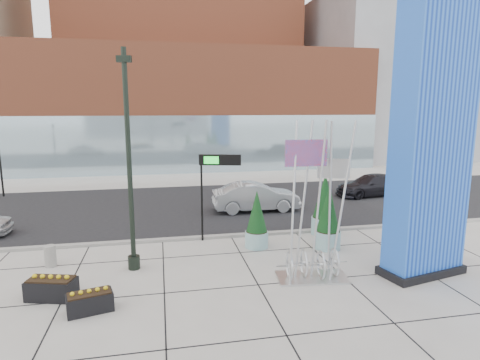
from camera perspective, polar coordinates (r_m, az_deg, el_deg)
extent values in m
plane|color=#9E9991|center=(14.17, -2.43, -13.35)|extent=(160.00, 160.00, 0.00)
cube|color=black|center=(23.61, -6.23, -3.68)|extent=(80.00, 12.00, 0.02)
cube|color=gray|center=(17.85, -4.46, -8.09)|extent=(80.00, 0.30, 0.12)
cube|color=brown|center=(39.94, -7.19, 9.94)|extent=(34.00, 10.00, 11.00)
cube|color=#8CA5B2|center=(35.30, -6.49, 5.05)|extent=(34.00, 0.60, 5.00)
cube|color=slate|center=(52.95, 21.15, 13.20)|extent=(20.00, 18.00, 18.00)
cube|color=#0C31B9|center=(14.56, 25.70, 6.15)|extent=(2.89, 1.65, 9.77)
cube|color=black|center=(15.56, 24.32, -11.54)|extent=(3.15, 1.91, 0.27)
cylinder|color=black|center=(14.17, -15.49, 2.32)|extent=(0.17, 0.17, 7.62)
cylinder|color=black|center=(15.06, -14.83, -11.25)|extent=(0.42, 0.42, 0.48)
cube|color=black|center=(14.13, -16.18, 16.21)|extent=(0.50, 0.28, 0.21)
cube|color=silver|center=(14.12, 10.18, -13.46)|extent=(2.46, 1.43, 0.06)
cylinder|color=silver|center=(12.84, 7.80, -3.43)|extent=(0.08, 0.08, 5.31)
cylinder|color=silver|center=(13.32, 9.00, -2.96)|extent=(0.08, 0.08, 5.31)
cylinder|color=silver|center=(13.24, 11.13, -3.12)|extent=(0.08, 0.08, 5.31)
cylinder|color=silver|center=(13.71, 12.47, -2.71)|extent=(0.08, 0.08, 5.31)
cylinder|color=silver|center=(13.40, 14.34, -3.09)|extent=(0.08, 0.08, 5.31)
torus|color=silver|center=(13.59, 7.21, -12.16)|extent=(0.19, 0.97, 0.97)
torus|color=silver|center=(13.94, 9.04, -11.62)|extent=(0.19, 0.97, 0.97)
torus|color=silver|center=(13.94, 11.44, -11.69)|extent=(0.19, 0.97, 0.97)
torus|color=silver|center=(14.33, 13.10, -11.15)|extent=(0.19, 0.97, 0.97)
cube|color=red|center=(12.91, 9.45, 3.78)|extent=(1.38, 0.11, 0.85)
cube|color=silver|center=(13.44, 13.04, 1.63)|extent=(1.05, 0.28, 0.64)
cylinder|color=gray|center=(16.25, -25.37, -9.74)|extent=(0.40, 0.40, 0.78)
cylinder|color=black|center=(17.15, -5.45, -2.67)|extent=(0.09, 0.09, 3.70)
cube|color=black|center=(16.95, -2.88, 2.96)|extent=(1.74, 0.61, 0.44)
cube|color=#19D833|center=(16.81, -4.02, 2.89)|extent=(0.60, 0.18, 0.31)
cylinder|color=#90BFC1|center=(16.90, 12.33, -8.28)|extent=(1.05, 1.05, 0.73)
cylinder|color=black|center=(16.79, 12.37, -7.10)|extent=(0.96, 0.96, 0.06)
cone|color=black|center=(16.53, 12.50, -3.97)|extent=(0.94, 0.94, 1.89)
cylinder|color=#90BFC1|center=(18.69, 11.81, -6.36)|extent=(1.13, 1.13, 0.79)
cylinder|color=black|center=(18.59, 11.86, -5.20)|extent=(1.04, 1.04, 0.07)
cone|color=black|center=(18.35, 11.97, -2.15)|extent=(1.01, 1.01, 2.03)
cylinder|color=#90BFC1|center=(16.68, 2.38, -8.42)|extent=(0.95, 0.95, 0.67)
cylinder|color=black|center=(16.58, 2.39, -7.33)|extent=(0.88, 0.88, 0.06)
cone|color=black|center=(16.34, 2.41, -4.46)|extent=(0.86, 0.86, 1.71)
cube|color=black|center=(13.70, -25.21, -13.86)|extent=(1.53, 1.04, 0.60)
cube|color=black|center=(13.58, -25.32, -12.63)|extent=(1.41, 0.92, 0.06)
cube|color=black|center=(12.53, -20.56, -16.02)|extent=(1.35, 0.91, 0.53)
cube|color=black|center=(12.41, -20.64, -14.85)|extent=(1.25, 0.81, 0.05)
imported|color=#9EA1A5|center=(22.23, 2.27, -2.44)|extent=(4.80, 1.73, 1.57)
imported|color=black|center=(27.42, 18.15, -0.73)|extent=(4.91, 2.45, 1.37)
cylinder|color=black|center=(29.86, -30.84, 0.97)|extent=(0.12, 0.12, 3.20)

